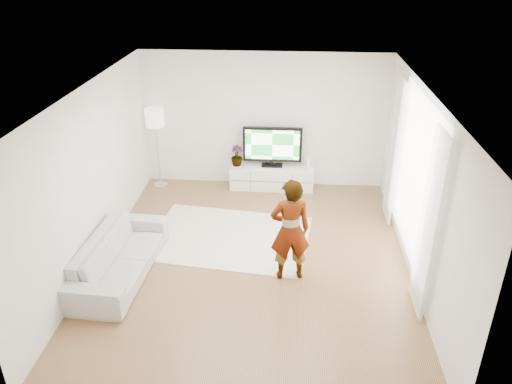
# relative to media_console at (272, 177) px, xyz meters

# --- Properties ---
(floor) EXTENTS (6.00, 6.00, 0.00)m
(floor) POSITION_rel_media_console_xyz_m (-0.19, -2.76, -0.24)
(floor) COLOR #9B7146
(floor) RESTS_ON ground
(ceiling) EXTENTS (6.00, 6.00, 0.00)m
(ceiling) POSITION_rel_media_console_xyz_m (-0.19, -2.76, 2.56)
(ceiling) COLOR white
(ceiling) RESTS_ON wall_back
(wall_left) EXTENTS (0.02, 6.00, 2.80)m
(wall_left) POSITION_rel_media_console_xyz_m (-2.69, -2.76, 1.16)
(wall_left) COLOR white
(wall_left) RESTS_ON floor
(wall_right) EXTENTS (0.02, 6.00, 2.80)m
(wall_right) POSITION_rel_media_console_xyz_m (2.31, -2.76, 1.16)
(wall_right) COLOR white
(wall_right) RESTS_ON floor
(wall_back) EXTENTS (5.00, 0.02, 2.80)m
(wall_back) POSITION_rel_media_console_xyz_m (-0.19, 0.24, 1.16)
(wall_back) COLOR white
(wall_back) RESTS_ON floor
(wall_front) EXTENTS (5.00, 0.02, 2.80)m
(wall_front) POSITION_rel_media_console_xyz_m (-0.19, -5.76, 1.16)
(wall_front) COLOR white
(wall_front) RESTS_ON floor
(window) EXTENTS (0.01, 2.60, 2.50)m
(window) POSITION_rel_media_console_xyz_m (2.29, -2.46, 1.21)
(window) COLOR white
(window) RESTS_ON wall_right
(curtain_near) EXTENTS (0.04, 0.70, 2.60)m
(curtain_near) POSITION_rel_media_console_xyz_m (2.21, -3.76, 1.11)
(curtain_near) COLOR white
(curtain_near) RESTS_ON floor
(curtain_far) EXTENTS (0.04, 0.70, 2.60)m
(curtain_far) POSITION_rel_media_console_xyz_m (2.21, -1.16, 1.11)
(curtain_far) COLOR white
(curtain_far) RESTS_ON floor
(media_console) EXTENTS (1.73, 0.49, 0.49)m
(media_console) POSITION_rel_media_console_xyz_m (0.00, 0.00, 0.00)
(media_console) COLOR white
(media_console) RESTS_ON floor
(television) EXTENTS (1.21, 0.24, 0.84)m
(television) POSITION_rel_media_console_xyz_m (-0.00, 0.03, 0.70)
(television) COLOR black
(television) RESTS_ON media_console
(game_console) EXTENTS (0.06, 0.17, 0.22)m
(game_console) POSITION_rel_media_console_xyz_m (0.76, -0.00, 0.35)
(game_console) COLOR white
(game_console) RESTS_ON media_console
(potted_plant) EXTENTS (0.30, 0.30, 0.42)m
(potted_plant) POSITION_rel_media_console_xyz_m (-0.74, 0.00, 0.46)
(potted_plant) COLOR #3F7238
(potted_plant) RESTS_ON media_console
(rug) EXTENTS (2.97, 2.30, 0.01)m
(rug) POSITION_rel_media_console_xyz_m (-0.66, -2.09, -0.24)
(rug) COLOR white
(rug) RESTS_ON floor
(player) EXTENTS (0.66, 0.50, 1.65)m
(player) POSITION_rel_media_console_xyz_m (0.41, -3.16, 0.60)
(player) COLOR #334772
(player) RESTS_ON rug
(sofa) EXTENTS (1.00, 2.29, 0.65)m
(sofa) POSITION_rel_media_console_xyz_m (-2.20, -3.28, 0.08)
(sofa) COLOR beige
(sofa) RESTS_ON floor
(floor_lamp) EXTENTS (0.38, 0.38, 1.69)m
(floor_lamp) POSITION_rel_media_console_xyz_m (-2.39, -0.06, 1.19)
(floor_lamp) COLOR silver
(floor_lamp) RESTS_ON floor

